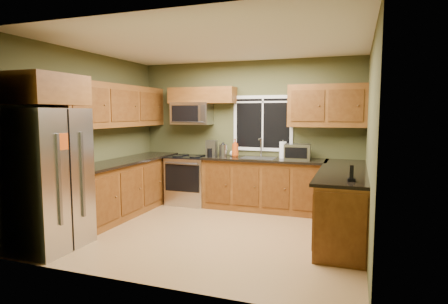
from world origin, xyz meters
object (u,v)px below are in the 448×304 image
Objects in this scene: microwave at (192,113)px; cordless_phone at (351,176)px; kettle at (223,149)px; soap_bottle_c at (233,152)px; coffee_maker at (211,149)px; range at (189,180)px; toaster_oven at (297,152)px; soap_bottle_a at (235,148)px; paper_towel_roll at (283,150)px; refrigerator at (48,179)px.

cordless_phone is at bearing -33.94° from microwave.
soap_bottle_c is at bearing 7.44° from kettle.
coffee_maker is 1.13× the size of kettle.
toaster_oven is (2.04, -0.02, 0.61)m from range.
soap_bottle_c is (0.83, 0.12, 0.55)m from range.
toaster_oven is (2.04, -0.16, -0.65)m from microwave.
microwave is 1.10m from soap_bottle_a.
toaster_oven is 1.36× the size of soap_bottle_a.
soap_bottle_a is (0.90, -0.08, -0.62)m from microwave.
kettle is 0.25m from soap_bottle_a.
microwave is 2.15m from toaster_oven.
microwave is at bearing 178.65° from soap_bottle_c.
soap_bottle_c is (-0.07, 0.06, -0.09)m from soap_bottle_a.
microwave is 0.93m from kettle.
microwave reaches higher than coffee_maker.
range is 2.83× the size of soap_bottle_a.
soap_bottle_c is at bearing 27.30° from coffee_maker.
toaster_oven is at bearing 1.68° from coffee_maker.
soap_bottle_a is 2.80m from cordless_phone.
paper_towel_roll is 1.68× the size of cordless_phone.
paper_towel_roll is 0.98× the size of soap_bottle_a.
soap_bottle_c is at bearing 62.16° from refrigerator.
cordless_phone is (0.90, -1.83, -0.08)m from toaster_oven.
kettle is at bearing -178.20° from paper_towel_roll.
paper_towel_roll is 0.93m from soap_bottle_c.
cordless_phone is (2.05, -1.90, -0.11)m from soap_bottle_a.
soap_bottle_c is at bearing -1.35° from microwave.
paper_towel_roll reaches higher than toaster_oven.
toaster_oven is 0.32m from paper_towel_roll.
microwave is 2.36× the size of paper_towel_roll.
microwave is 2.30× the size of soap_bottle_a.
range is at bearing 76.03° from refrigerator.
paper_towel_roll reaches higher than coffee_maker.
range is 2.91× the size of paper_towel_roll.
refrigerator is 2.95m from coffee_maker.
refrigerator is 3.16m from kettle.
microwave reaches higher than refrigerator.
refrigerator is at bearing -165.79° from cordless_phone.
toaster_oven is at bearing -3.74° from soap_bottle_a.
toaster_oven reaches higher than range.
refrigerator is 6.01× the size of coffee_maker.
coffee_maker is at bearing 144.19° from cordless_phone.
paper_towel_roll is (1.29, 0.19, 0.01)m from coffee_maker.
refrigerator is 2.89m from range.
range is 0.78m from coffee_maker.
range is at bearing -171.92° from kettle.
refrigerator is 3.10m from microwave.
soap_bottle_a is (0.90, 0.05, 0.64)m from range.
soap_bottle_c is (1.52, 2.89, 0.11)m from refrigerator.
kettle is 0.80× the size of soap_bottle_a.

